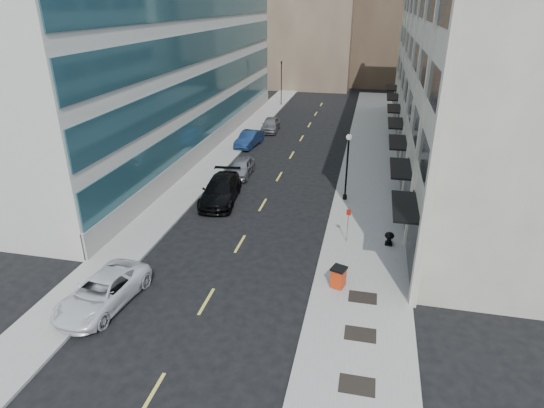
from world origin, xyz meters
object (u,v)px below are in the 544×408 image
at_px(trash_bin, 338,276).
at_px(sign_post, 348,219).
at_px(car_black_pickup, 221,190).
at_px(urn_planter, 389,237).
at_px(lamppost, 347,161).
at_px(traffic_signal, 281,64).
at_px(car_white_van, 103,292).
at_px(car_blue_sedan, 249,139).
at_px(car_silver_sedan, 241,167).
at_px(car_grey_sedan, 271,124).

height_order(trash_bin, sign_post, sign_post).
bearing_deg(car_black_pickup, urn_planter, -26.40).
distance_m(trash_bin, lamppost, 11.77).
relative_size(traffic_signal, urn_planter, 8.68).
distance_m(car_white_van, trash_bin, 11.74).
bearing_deg(lamppost, car_blue_sedan, 131.50).
height_order(lamppost, urn_planter, lamppost).
distance_m(car_blue_sedan, trash_bin, 26.01).
height_order(car_silver_sedan, urn_planter, car_silver_sedan).
bearing_deg(sign_post, car_white_van, -124.91).
distance_m(traffic_signal, car_blue_sedan, 20.62).
bearing_deg(trash_bin, car_black_pickup, 154.86).
bearing_deg(urn_planter, car_silver_sedan, 140.74).
bearing_deg(car_white_van, sign_post, 44.58).
height_order(car_silver_sedan, car_blue_sedan, car_blue_sedan).
height_order(traffic_signal, urn_planter, traffic_signal).
bearing_deg(traffic_signal, lamppost, -70.53).
relative_size(car_white_van, car_grey_sedan, 1.19).
height_order(car_blue_sedan, lamppost, lamppost).
bearing_deg(urn_planter, car_grey_sedan, 117.67).
bearing_deg(urn_planter, car_blue_sedan, 126.78).
relative_size(traffic_signal, car_black_pickup, 1.16).
distance_m(lamppost, sign_post, 6.70).
bearing_deg(car_grey_sedan, urn_planter, -65.80).
distance_m(car_black_pickup, urn_planter, 12.89).
bearing_deg(car_white_van, car_silver_sedan, 91.46).
xyz_separation_m(car_blue_sedan, trash_bin, (11.10, -23.52, 0.01)).
distance_m(sign_post, urn_planter, 2.72).
bearing_deg(traffic_signal, car_blue_sedan, -88.00).
bearing_deg(lamppost, car_grey_sedan, 118.23).
distance_m(car_silver_sedan, lamppost, 9.98).
distance_m(car_grey_sedan, sign_post, 26.78).
distance_m(car_blue_sedan, urn_planter, 22.93).
bearing_deg(traffic_signal, car_grey_sedan, -83.58).
distance_m(traffic_signal, lamppost, 34.04).
bearing_deg(car_white_van, car_grey_sedan, 94.84).
xyz_separation_m(car_black_pickup, urn_planter, (12.13, -4.36, -0.24)).
relative_size(lamppost, sign_post, 2.22).
bearing_deg(sign_post, car_blue_sedan, 138.00).
height_order(car_white_van, car_black_pickup, car_black_pickup).
xyz_separation_m(traffic_signal, car_white_van, (0.70, -47.34, -4.97)).
bearing_deg(car_blue_sedan, urn_planter, -46.30).
bearing_deg(car_black_pickup, car_silver_sedan, 83.39).
height_order(car_grey_sedan, urn_planter, car_grey_sedan).
bearing_deg(car_black_pickup, sign_post, -31.76).
xyz_separation_m(trash_bin, urn_planter, (2.63, 5.16, -0.13)).
bearing_deg(car_white_van, lamppost, 61.63).
bearing_deg(trash_bin, car_silver_sedan, 142.15).
relative_size(traffic_signal, sign_post, 3.04).
bearing_deg(car_silver_sedan, car_black_pickup, -92.10).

